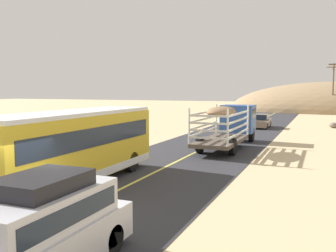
% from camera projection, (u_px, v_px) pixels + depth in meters
% --- Properties ---
extents(ground_plane, '(240.00, 240.00, 0.00)m').
position_uv_depth(ground_plane, '(54.00, 223.00, 11.70)').
color(ground_plane, '#CCB284').
extents(road_surface, '(8.00, 120.00, 0.02)m').
position_uv_depth(road_surface, '(54.00, 222.00, 11.69)').
color(road_surface, '#2D2D33').
rests_on(road_surface, ground).
extents(road_centre_line, '(0.16, 117.60, 0.00)m').
position_uv_depth(road_centre_line, '(54.00, 222.00, 11.69)').
color(road_centre_line, '#D8CC4C').
rests_on(road_centre_line, road_surface).
extents(suv_near, '(1.90, 4.62, 2.29)m').
position_uv_depth(suv_near, '(44.00, 226.00, 8.26)').
color(suv_near, silver).
rests_on(suv_near, road_surface).
extents(livestock_truck, '(2.53, 9.70, 3.02)m').
position_uv_depth(livestock_truck, '(232.00, 121.00, 27.99)').
color(livestock_truck, '#3359A5').
rests_on(livestock_truck, road_surface).
extents(bus, '(2.54, 10.00, 3.21)m').
position_uv_depth(bus, '(74.00, 145.00, 16.18)').
color(bus, gold).
rests_on(bus, road_surface).
extents(car_far, '(1.80, 4.40, 1.46)m').
position_uv_depth(car_far, '(261.00, 121.00, 40.51)').
color(car_far, '#8C7259').
rests_on(car_far, road_surface).
extents(power_pole_far, '(2.20, 0.24, 8.47)m').
position_uv_depth(power_pole_far, '(333.00, 87.00, 62.35)').
color(power_pole_far, brown).
rests_on(power_pole_far, ground).
extents(boulder_near_shoulder, '(0.89, 1.07, 0.60)m').
position_uv_depth(boulder_near_shoulder, '(333.00, 125.00, 40.42)').
color(boulder_near_shoulder, '#756656').
rests_on(boulder_near_shoulder, ground).
extents(boulder_mid_field, '(2.05, 1.75, 1.52)m').
position_uv_depth(boulder_mid_field, '(1.00, 129.00, 32.05)').
color(boulder_mid_field, '#756656').
rests_on(boulder_mid_field, ground).
extents(boulder_far_horizon, '(0.70, 0.57, 0.63)m').
position_uv_depth(boulder_far_horizon, '(69.00, 125.00, 40.86)').
color(boulder_far_horizon, gray).
rests_on(boulder_far_horizon, ground).
extents(distant_hill, '(39.10, 21.28, 11.27)m').
position_uv_depth(distant_hill, '(333.00, 111.00, 70.61)').
color(distant_hill, '#997C5A').
rests_on(distant_hill, ground).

